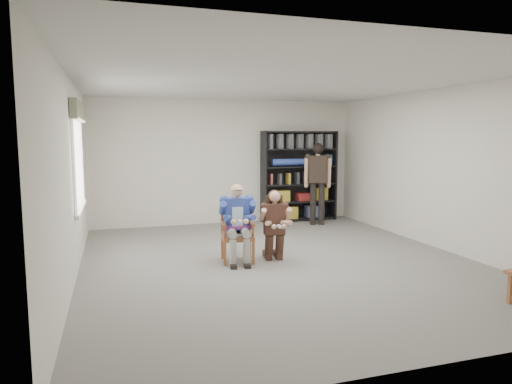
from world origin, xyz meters
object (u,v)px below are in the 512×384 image
object	(u,v)px
bookshelf	(299,176)
standing_man	(318,184)
armchair	(237,232)
kneeling_woman	(275,226)
seated_man	(237,223)

from	to	relation	value
bookshelf	standing_man	distance (m)	0.67
armchair	kneeling_woman	bearing A→B (deg)	-3.62
seated_man	bookshelf	xyz separation A→B (m)	(2.33, 3.07, 0.43)
bookshelf	standing_man	world-z (taller)	bookshelf
armchair	standing_man	world-z (taller)	standing_man
kneeling_woman	standing_man	bearing A→B (deg)	61.03
armchair	standing_man	distance (m)	3.53
bookshelf	armchair	bearing A→B (deg)	-127.21
seated_man	bookshelf	distance (m)	3.87
seated_man	bookshelf	world-z (taller)	bookshelf
armchair	seated_man	xyz separation A→B (m)	(0.00, 0.00, 0.14)
seated_man	standing_man	size ratio (longest dim) A/B	0.68
armchair	kneeling_woman	xyz separation A→B (m)	(0.58, -0.12, 0.09)
bookshelf	standing_man	bearing A→B (deg)	-73.87
standing_man	bookshelf	bearing A→B (deg)	127.75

